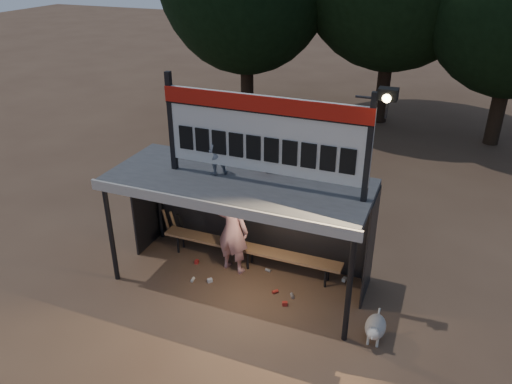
# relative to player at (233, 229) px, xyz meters

# --- Properties ---
(ground) EXTENTS (80.00, 80.00, 0.00)m
(ground) POSITION_rel_player_xyz_m (0.28, -0.30, -0.99)
(ground) COLOR brown
(ground) RESTS_ON ground
(player) EXTENTS (0.79, 0.59, 1.98)m
(player) POSITION_rel_player_xyz_m (0.00, 0.00, 0.00)
(player) COLOR white
(player) RESTS_ON ground
(child_a) EXTENTS (0.56, 0.53, 0.91)m
(child_a) POSITION_rel_player_xyz_m (-0.21, -0.22, 1.78)
(child_a) COLOR gray
(child_a) RESTS_ON dugout_shelter
(child_b) EXTENTS (0.45, 0.30, 0.89)m
(child_b) POSITION_rel_player_xyz_m (0.71, 0.27, 1.77)
(child_b) COLOR #A9221A
(child_b) RESTS_ON dugout_shelter
(dugout_shelter) EXTENTS (5.10, 2.08, 2.32)m
(dugout_shelter) POSITION_rel_player_xyz_m (0.28, -0.06, 0.85)
(dugout_shelter) COLOR #3E3F41
(dugout_shelter) RESTS_ON ground
(scoreboard_assembly) EXTENTS (4.10, 0.27, 1.99)m
(scoreboard_assembly) POSITION_rel_player_xyz_m (0.84, -0.31, 2.33)
(scoreboard_assembly) COLOR black
(scoreboard_assembly) RESTS_ON dugout_shelter
(bench) EXTENTS (4.00, 0.35, 0.48)m
(bench) POSITION_rel_player_xyz_m (0.28, 0.25, -0.56)
(bench) COLOR #976C47
(bench) RESTS_ON ground
(dog) EXTENTS (0.36, 0.81, 0.49)m
(dog) POSITION_rel_player_xyz_m (3.17, -1.04, -0.71)
(dog) COLOR beige
(dog) RESTS_ON ground
(bats) EXTENTS (0.48, 0.33, 0.84)m
(bats) POSITION_rel_player_xyz_m (-1.71, 0.52, -0.56)
(bats) COLOR #8B6341
(bats) RESTS_ON ground
(litter) EXTENTS (3.23, 1.31, 0.08)m
(litter) POSITION_rel_player_xyz_m (0.66, -0.29, -0.95)
(litter) COLOR red
(litter) RESTS_ON ground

